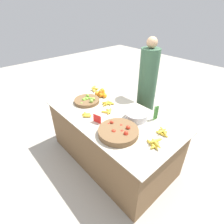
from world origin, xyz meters
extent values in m
plane|color=#ADA599|center=(0.00, 0.00, 0.00)|extent=(12.00, 12.00, 0.00)
cube|color=brown|center=(0.00, 0.00, 0.38)|extent=(1.80, 0.96, 0.77)
cube|color=#BCB29E|center=(0.00, 0.00, 0.77)|extent=(1.88, 1.00, 0.01)
cylinder|color=brown|center=(-0.52, -0.04, 0.80)|extent=(0.38, 0.38, 0.05)
sphere|color=#6BA333|center=(-0.53, -0.08, 0.83)|extent=(0.04, 0.04, 0.04)
sphere|color=#6BA333|center=(-0.48, -0.16, 0.81)|extent=(0.04, 0.04, 0.04)
sphere|color=#6BA333|center=(-0.53, 0.00, 0.82)|extent=(0.05, 0.05, 0.05)
sphere|color=#89BC42|center=(-0.53, -0.04, 0.82)|extent=(0.05, 0.05, 0.05)
sphere|color=#89BC42|center=(-0.44, 0.02, 0.84)|extent=(0.05, 0.05, 0.05)
sphere|color=#6BA333|center=(-0.50, 0.01, 0.83)|extent=(0.05, 0.05, 0.05)
sphere|color=#7AB238|center=(-0.59, 0.02, 0.84)|extent=(0.05, 0.05, 0.05)
sphere|color=#7AB238|center=(-0.58, -0.03, 0.81)|extent=(0.04, 0.04, 0.04)
sphere|color=#7AB238|center=(-0.53, -0.04, 0.82)|extent=(0.05, 0.05, 0.05)
sphere|color=#7AB238|center=(-0.58, -0.01, 0.81)|extent=(0.05, 0.05, 0.05)
sphere|color=#7AB238|center=(-0.52, -0.05, 0.82)|extent=(0.05, 0.05, 0.05)
sphere|color=#89BC42|center=(-0.52, -0.04, 0.83)|extent=(0.05, 0.05, 0.05)
sphere|color=#7AB238|center=(-0.54, -0.09, 0.83)|extent=(0.05, 0.05, 0.05)
sphere|color=#89BC42|center=(-0.40, -0.04, 0.85)|extent=(0.05, 0.05, 0.05)
cylinder|color=brown|center=(0.34, -0.21, 0.81)|extent=(0.47, 0.47, 0.07)
sphere|color=red|center=(0.31, -0.13, 0.83)|extent=(0.05, 0.05, 0.05)
sphere|color=red|center=(0.43, -0.30, 0.80)|extent=(0.04, 0.04, 0.04)
sphere|color=red|center=(0.33, -0.27, 0.84)|extent=(0.05, 0.05, 0.05)
sphere|color=red|center=(0.46, -0.20, 0.86)|extent=(0.05, 0.05, 0.05)
sphere|color=red|center=(0.20, -0.19, 0.86)|extent=(0.04, 0.04, 0.04)
sphere|color=red|center=(0.24, -0.18, 0.82)|extent=(0.04, 0.04, 0.04)
sphere|color=red|center=(0.40, -0.12, 0.86)|extent=(0.05, 0.05, 0.05)
sphere|color=red|center=(0.39, -0.20, 0.83)|extent=(0.05, 0.05, 0.05)
sphere|color=red|center=(0.19, -0.22, 0.83)|extent=(0.04, 0.04, 0.04)
sphere|color=red|center=(0.46, -0.21, 0.85)|extent=(0.05, 0.05, 0.05)
sphere|color=red|center=(0.18, -0.18, 0.84)|extent=(0.04, 0.04, 0.04)
sphere|color=red|center=(0.25, -0.20, 0.81)|extent=(0.05, 0.05, 0.05)
sphere|color=red|center=(0.39, -0.22, 0.82)|extent=(0.05, 0.05, 0.05)
sphere|color=red|center=(0.31, -0.29, 0.81)|extent=(0.04, 0.04, 0.04)
sphere|color=red|center=(0.26, -0.15, 0.82)|extent=(0.04, 0.04, 0.04)
sphere|color=red|center=(0.37, -0.22, 0.81)|extent=(0.05, 0.05, 0.05)
sphere|color=orange|center=(-0.51, 0.22, 0.82)|extent=(0.08, 0.08, 0.08)
sphere|color=orange|center=(-0.45, 0.25, 0.81)|extent=(0.07, 0.07, 0.07)
sphere|color=orange|center=(-0.55, 0.27, 0.82)|extent=(0.08, 0.08, 0.08)
sphere|color=orange|center=(-0.59, 0.24, 0.81)|extent=(0.07, 0.07, 0.07)
sphere|color=orange|center=(-0.51, 0.26, 0.82)|extent=(0.08, 0.08, 0.08)
sphere|color=orange|center=(-0.58, 0.20, 0.82)|extent=(0.08, 0.08, 0.08)
sphere|color=orange|center=(-0.52, 0.28, 0.81)|extent=(0.08, 0.08, 0.08)
sphere|color=orange|center=(-0.52, 0.26, 0.87)|extent=(0.08, 0.08, 0.08)
sphere|color=orange|center=(-0.52, 0.24, 0.86)|extent=(0.07, 0.07, 0.07)
cylinder|color=#B7B7BF|center=(0.27, 0.18, 0.82)|extent=(0.29, 0.29, 0.09)
cube|color=red|center=(0.00, -0.25, 0.83)|extent=(0.12, 0.04, 0.11)
cylinder|color=#428438|center=(0.43, 0.34, 0.87)|extent=(0.01, 0.01, 0.19)
cylinder|color=#428438|center=(0.43, 0.37, 0.87)|extent=(0.01, 0.01, 0.19)
cylinder|color=#4C8E42|center=(0.44, 0.34, 0.87)|extent=(0.01, 0.01, 0.19)
cylinder|color=#4C8E42|center=(0.45, 0.38, 0.87)|extent=(0.01, 0.01, 0.19)
cylinder|color=#428438|center=(0.45, 0.35, 0.87)|extent=(0.01, 0.01, 0.19)
cylinder|color=#428438|center=(0.44, 0.38, 0.87)|extent=(0.01, 0.01, 0.19)
cylinder|color=#4C8E42|center=(0.45, 0.32, 0.87)|extent=(0.01, 0.01, 0.19)
cylinder|color=#4C8E42|center=(0.44, 0.35, 0.87)|extent=(0.01, 0.01, 0.19)
cylinder|color=#4C8E42|center=(0.42, 0.35, 0.87)|extent=(0.01, 0.01, 0.19)
ellipsoid|color=gold|center=(-0.21, -0.26, 0.79)|extent=(0.13, 0.11, 0.04)
ellipsoid|color=gold|center=(-0.18, -0.28, 0.79)|extent=(0.10, 0.11, 0.03)
ellipsoid|color=gold|center=(-0.22, -0.25, 0.79)|extent=(0.05, 0.12, 0.03)
ellipsoid|color=gold|center=(-0.23, -0.25, 0.79)|extent=(0.15, 0.04, 0.03)
ellipsoid|color=gold|center=(0.67, 0.18, 0.79)|extent=(0.11, 0.11, 0.03)
ellipsoid|color=gold|center=(0.67, 0.18, 0.79)|extent=(0.12, 0.06, 0.03)
ellipsoid|color=gold|center=(0.69, 0.15, 0.79)|extent=(0.16, 0.05, 0.03)
ellipsoid|color=gold|center=(0.67, 0.18, 0.81)|extent=(0.04, 0.14, 0.03)
ellipsoid|color=gold|center=(0.68, 0.18, 0.81)|extent=(0.15, 0.10, 0.03)
ellipsoid|color=gold|center=(-0.76, 0.28, 0.79)|extent=(0.11, 0.13, 0.03)
ellipsoid|color=gold|center=(-0.77, 0.31, 0.80)|extent=(0.04, 0.13, 0.04)
ellipsoid|color=gold|center=(-0.78, 0.29, 0.79)|extent=(0.13, 0.11, 0.03)
ellipsoid|color=gold|center=(-0.81, 0.30, 0.82)|extent=(0.08, 0.14, 0.03)
ellipsoid|color=gold|center=(-0.76, 0.30, 0.82)|extent=(0.14, 0.10, 0.03)
ellipsoid|color=gold|center=(-0.10, -0.03, 0.79)|extent=(0.13, 0.10, 0.03)
ellipsoid|color=gold|center=(-0.09, 0.04, 0.79)|extent=(0.10, 0.12, 0.04)
ellipsoid|color=gold|center=(-0.07, 0.02, 0.79)|extent=(0.09, 0.13, 0.03)
ellipsoid|color=gold|center=(-0.10, 0.02, 0.79)|extent=(0.14, 0.07, 0.03)
ellipsoid|color=gold|center=(0.71, -0.07, 0.79)|extent=(0.15, 0.06, 0.03)
ellipsoid|color=gold|center=(0.75, -0.08, 0.79)|extent=(0.06, 0.12, 0.03)
ellipsoid|color=gold|center=(0.75, -0.07, 0.79)|extent=(0.12, 0.09, 0.03)
ellipsoid|color=gold|center=(0.70, -0.03, 0.79)|extent=(0.09, 0.11, 0.03)
ellipsoid|color=gold|center=(0.73, -0.03, 0.82)|extent=(0.08, 0.16, 0.03)
ellipsoid|color=gold|center=(0.75, -0.06, 0.82)|extent=(0.16, 0.08, 0.03)
ellipsoid|color=gold|center=(-0.25, 0.18, 0.79)|extent=(0.15, 0.10, 0.03)
ellipsoid|color=gold|center=(-0.26, 0.12, 0.79)|extent=(0.03, 0.13, 0.03)
ellipsoid|color=gold|center=(-0.26, 0.18, 0.79)|extent=(0.12, 0.09, 0.03)
ellipsoid|color=gold|center=(-0.27, 0.13, 0.79)|extent=(0.12, 0.09, 0.03)
ellipsoid|color=gold|center=(-0.26, 0.14, 0.81)|extent=(0.09, 0.12, 0.03)
ellipsoid|color=gold|center=(-0.27, 0.14, 0.81)|extent=(0.11, 0.14, 0.03)
cylinder|color=#385B42|center=(-0.08, 0.82, 0.76)|extent=(0.29, 0.29, 1.51)
sphere|color=tan|center=(-0.08, 0.82, 1.59)|extent=(0.16, 0.16, 0.16)
camera|label=1|loc=(1.45, -1.31, 2.07)|focal=28.00mm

